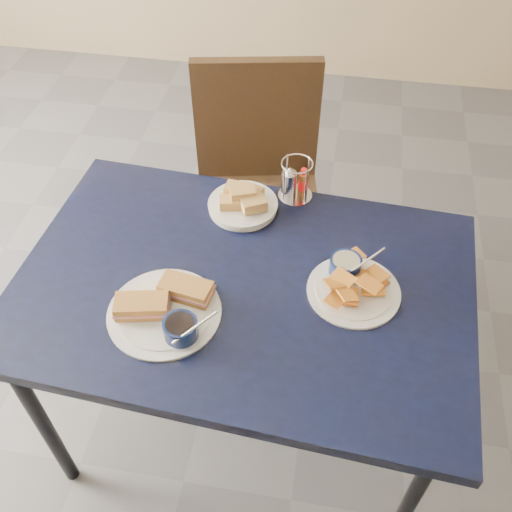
% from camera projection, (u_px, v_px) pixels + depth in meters
% --- Properties ---
extents(ground, '(6.00, 6.00, 0.00)m').
position_uv_depth(ground, '(204.00, 401.00, 2.18)').
color(ground, '#4B4A4F').
rests_on(ground, ground).
extents(dining_table, '(1.33, 0.93, 0.75)m').
position_uv_depth(dining_table, '(243.00, 296.00, 1.65)').
color(dining_table, black).
rests_on(dining_table, ground).
extents(chair_far, '(0.54, 0.53, 1.00)m').
position_uv_depth(chair_far, '(262.00, 177.00, 2.20)').
color(chair_far, black).
rests_on(chair_far, ground).
extents(sandwich_plate, '(0.32, 0.31, 0.12)m').
position_uv_depth(sandwich_plate, '(167.00, 309.00, 1.51)').
color(sandwich_plate, white).
rests_on(sandwich_plate, dining_table).
extents(plantain_plate, '(0.26, 0.26, 0.12)m').
position_uv_depth(plantain_plate, '(351.00, 281.00, 1.57)').
color(plantain_plate, white).
rests_on(plantain_plate, dining_table).
extents(bread_basket, '(0.22, 0.22, 0.08)m').
position_uv_depth(bread_basket, '(243.00, 202.00, 1.79)').
color(bread_basket, white).
rests_on(bread_basket, dining_table).
extents(condiment_caddy, '(0.11, 0.11, 0.14)m').
position_uv_depth(condiment_caddy, '(294.00, 182.00, 1.81)').
color(condiment_caddy, silver).
rests_on(condiment_caddy, dining_table).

